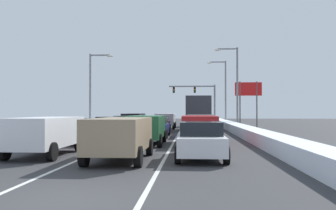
# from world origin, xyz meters

# --- Properties ---
(ground_plane) EXTENTS (131.70, 131.70, 0.00)m
(ground_plane) POSITION_xyz_m (0.00, 20.26, 0.00)
(ground_plane) COLOR #333335
(lane_stripe_between_right_lane_and_center_lane) EXTENTS (0.14, 55.72, 0.01)m
(lane_stripe_between_right_lane_and_center_lane) POSITION_xyz_m (1.70, 25.33, 0.00)
(lane_stripe_between_right_lane_and_center_lane) COLOR silver
(lane_stripe_between_right_lane_and_center_lane) RESTS_ON ground
(lane_stripe_between_center_lane_and_left_lane) EXTENTS (0.14, 55.72, 0.01)m
(lane_stripe_between_center_lane_and_left_lane) POSITION_xyz_m (-1.70, 25.33, 0.00)
(lane_stripe_between_center_lane_and_left_lane) COLOR silver
(lane_stripe_between_center_lane_and_left_lane) RESTS_ON ground
(snow_bank_right_shoulder) EXTENTS (1.33, 55.72, 0.74)m
(snow_bank_right_shoulder) POSITION_xyz_m (7.00, 25.33, 0.37)
(snow_bank_right_shoulder) COLOR silver
(snow_bank_right_shoulder) RESTS_ON ground
(snow_bank_left_shoulder) EXTENTS (2.11, 55.72, 0.59)m
(snow_bank_left_shoulder) POSITION_xyz_m (-7.00, 25.33, 0.30)
(snow_bank_left_shoulder) COLOR silver
(snow_bank_left_shoulder) RESTS_ON ground
(sedan_white_right_lane_nearest) EXTENTS (2.00, 4.50, 1.51)m
(sedan_white_right_lane_nearest) POSITION_xyz_m (3.18, 7.08, 0.76)
(sedan_white_right_lane_nearest) COLOR silver
(sedan_white_right_lane_nearest) RESTS_ON ground
(suv_red_right_lane_second) EXTENTS (2.16, 4.90, 1.67)m
(suv_red_right_lane_second) POSITION_xyz_m (3.25, 13.51, 1.02)
(suv_red_right_lane_second) COLOR maroon
(suv_red_right_lane_second) RESTS_ON ground
(suv_charcoal_right_lane_third) EXTENTS (2.16, 4.90, 1.67)m
(suv_charcoal_right_lane_third) POSITION_xyz_m (3.43, 20.32, 1.02)
(suv_charcoal_right_lane_third) COLOR #38383D
(suv_charcoal_right_lane_third) RESTS_ON ground
(box_truck_right_lane_fourth) EXTENTS (2.53, 7.20, 3.36)m
(box_truck_right_lane_fourth) POSITION_xyz_m (3.46, 28.37, 1.90)
(box_truck_right_lane_fourth) COLOR slate
(box_truck_right_lane_fourth) RESTS_ON ground
(suv_black_right_lane_fifth) EXTENTS (2.16, 4.90, 1.67)m
(suv_black_right_lane_fifth) POSITION_xyz_m (3.24, 37.05, 1.02)
(suv_black_right_lane_fifth) COLOR black
(suv_black_right_lane_fifth) RESTS_ON ground
(suv_tan_center_lane_nearest) EXTENTS (2.16, 4.90, 1.67)m
(suv_tan_center_lane_nearest) POSITION_xyz_m (0.00, 6.36, 1.02)
(suv_tan_center_lane_nearest) COLOR #937F60
(suv_tan_center_lane_nearest) RESTS_ON ground
(suv_green_center_lane_second) EXTENTS (2.16, 4.90, 1.67)m
(suv_green_center_lane_second) POSITION_xyz_m (0.14, 13.17, 1.02)
(suv_green_center_lane_second) COLOR #1E5633
(suv_green_center_lane_second) RESTS_ON ground
(sedan_navy_center_lane_third) EXTENTS (2.00, 4.50, 1.51)m
(sedan_navy_center_lane_third) POSITION_xyz_m (0.14, 19.18, 0.76)
(sedan_navy_center_lane_third) COLOR navy
(sedan_navy_center_lane_third) RESTS_ON ground
(sedan_maroon_center_lane_fourth) EXTENTS (2.00, 4.50, 1.51)m
(sedan_maroon_center_lane_fourth) POSITION_xyz_m (-0.18, 25.45, 0.76)
(sedan_maroon_center_lane_fourth) COLOR maroon
(sedan_maroon_center_lane_fourth) RESTS_ON ground
(suv_silver_center_lane_fifth) EXTENTS (2.16, 4.90, 1.67)m
(suv_silver_center_lane_fifth) POSITION_xyz_m (0.00, 31.63, 1.02)
(suv_silver_center_lane_fifth) COLOR #B7BABF
(suv_silver_center_lane_fifth) RESTS_ON ground
(suv_white_left_lane_nearest) EXTENTS (2.16, 4.90, 1.67)m
(suv_white_left_lane_nearest) POSITION_xyz_m (-3.57, 7.67, 1.02)
(suv_white_left_lane_nearest) COLOR silver
(suv_white_left_lane_nearest) RESTS_ON ground
(sedan_red_left_lane_second) EXTENTS (2.00, 4.50, 1.51)m
(sedan_red_left_lane_second) POSITION_xyz_m (-3.52, 13.66, 0.76)
(sedan_red_left_lane_second) COLOR maroon
(sedan_red_left_lane_second) RESTS_ON ground
(sedan_charcoal_left_lane_third) EXTENTS (2.00, 4.50, 1.51)m
(sedan_charcoal_left_lane_third) POSITION_xyz_m (-3.53, 19.92, 0.76)
(sedan_charcoal_left_lane_third) COLOR #38383D
(sedan_charcoal_left_lane_third) RESTS_ON ground
(sedan_gray_left_lane_fourth) EXTENTS (2.00, 4.50, 1.51)m
(sedan_gray_left_lane_fourth) POSITION_xyz_m (-3.39, 25.50, 0.76)
(sedan_gray_left_lane_fourth) COLOR slate
(sedan_gray_left_lane_fourth) RESTS_ON ground
(suv_black_left_lane_fifth) EXTENTS (2.16, 4.90, 1.67)m
(suv_black_left_lane_fifth) POSITION_xyz_m (-3.50, 31.50, 1.02)
(suv_black_left_lane_fifth) COLOR black
(suv_black_left_lane_fifth) RESTS_ON ground
(traffic_light_gantry) EXTENTS (7.54, 0.47, 6.20)m
(traffic_light_gantry) POSITION_xyz_m (4.27, 50.64, 4.50)
(traffic_light_gantry) COLOR slate
(traffic_light_gantry) RESTS_ON ground
(street_lamp_right_near) EXTENTS (2.66, 0.36, 9.08)m
(street_lamp_right_near) POSITION_xyz_m (7.63, 32.92, 5.37)
(street_lamp_right_near) COLOR gray
(street_lamp_right_near) RESTS_ON ground
(street_lamp_right_mid) EXTENTS (2.66, 0.36, 8.98)m
(street_lamp_right_mid) POSITION_xyz_m (7.29, 43.05, 5.32)
(street_lamp_right_mid) COLOR gray
(street_lamp_right_mid) RESTS_ON ground
(street_lamp_left_mid) EXTENTS (2.66, 0.36, 8.18)m
(street_lamp_left_mid) POSITION_xyz_m (-7.82, 30.84, 4.90)
(street_lamp_left_mid) COLOR gray
(street_lamp_left_mid) RESTS_ON ground
(roadside_sign_right) EXTENTS (3.20, 0.16, 5.50)m
(roadside_sign_right) POSITION_xyz_m (9.66, 36.01, 4.02)
(roadside_sign_right) COLOR #59595B
(roadside_sign_right) RESTS_ON ground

